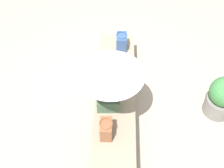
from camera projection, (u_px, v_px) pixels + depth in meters
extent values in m
plane|color=#9E9384|center=(115.00, 107.00, 4.74)|extent=(14.00, 14.00, 0.00)
cube|color=gray|center=(115.00, 100.00, 4.58)|extent=(2.75, 0.62, 0.41)
cube|color=#47664C|center=(109.00, 101.00, 4.16)|extent=(0.29, 0.35, 0.22)
cube|color=#47664C|center=(108.00, 86.00, 3.89)|extent=(0.21, 0.33, 0.48)
sphere|color=brown|center=(108.00, 70.00, 3.63)|extent=(0.20, 0.20, 0.20)
cylinder|color=brown|center=(123.00, 85.00, 3.88)|extent=(0.20, 0.08, 0.32)
cylinder|color=brown|center=(94.00, 85.00, 3.88)|extent=(0.20, 0.08, 0.32)
cylinder|color=#B7B7BC|center=(111.00, 88.00, 3.82)|extent=(0.02, 0.02, 0.99)
cone|color=silver|center=(111.00, 69.00, 3.52)|extent=(0.89, 0.89, 0.20)
sphere|color=#B7B7BC|center=(111.00, 62.00, 3.43)|extent=(0.03, 0.03, 0.03)
cube|color=brown|center=(106.00, 129.00, 3.82)|extent=(0.25, 0.16, 0.28)
torus|color=brown|center=(106.00, 123.00, 3.70)|extent=(0.18, 0.18, 0.01)
cube|color=#335184|center=(121.00, 42.00, 4.96)|extent=(0.26, 0.18, 0.29)
torus|color=#335184|center=(122.00, 35.00, 4.83)|extent=(0.19, 0.19, 0.01)
cube|color=brown|center=(121.00, 70.00, 4.50)|extent=(0.27, 0.15, 0.32)
torus|color=brown|center=(121.00, 62.00, 4.37)|extent=(0.20, 0.20, 0.01)
cylinder|color=gray|center=(218.00, 105.00, 4.57)|extent=(0.46, 0.46, 0.32)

